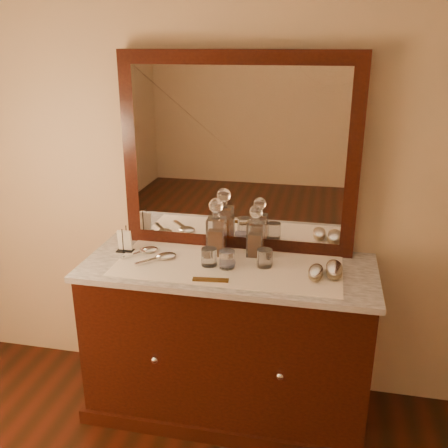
{
  "coord_description": "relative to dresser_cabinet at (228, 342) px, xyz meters",
  "views": [
    {
      "loc": [
        0.44,
        -0.24,
        1.88
      ],
      "look_at": [
        0.0,
        1.85,
        1.1
      ],
      "focal_mm": 40.06,
      "sensor_mm": 36.0,
      "label": 1
    }
  ],
  "objects": [
    {
      "name": "pin_dish",
      "position": [
        -0.01,
        0.01,
        0.45
      ],
      "size": [
        0.1,
        0.1,
        0.01
      ],
      "primitive_type": "cylinder",
      "rotation": [
        0.0,
        0.0,
        0.38
      ],
      "color": "white",
      "rests_on": "lace_runner"
    },
    {
      "name": "brush_far",
      "position": [
        0.51,
        -0.01,
        0.47
      ],
      "size": [
        0.08,
        0.18,
        0.05
      ],
      "color": "#8D7756",
      "rests_on": "lace_runner"
    },
    {
      "name": "lace_runner",
      "position": [
        0.0,
        -0.02,
        0.44
      ],
      "size": [
        1.1,
        0.45,
        0.0
      ],
      "primitive_type": "cube",
      "color": "white",
      "rests_on": "marble_top"
    },
    {
      "name": "hand_mirror_inner",
      "position": [
        -0.34,
        -0.0,
        0.45
      ],
      "size": [
        0.19,
        0.21,
        0.02
      ],
      "color": "silver",
      "rests_on": "lace_runner"
    },
    {
      "name": "comb",
      "position": [
        -0.04,
        -0.19,
        0.45
      ],
      "size": [
        0.17,
        0.05,
        0.01
      ],
      "primitive_type": "cube",
      "rotation": [
        0.0,
        0.0,
        0.1
      ],
      "color": "brown",
      "rests_on": "lace_runner"
    },
    {
      "name": "tumblers",
      "position": [
        0.03,
        -0.02,
        0.49
      ],
      "size": [
        0.34,
        0.13,
        0.09
      ],
      "color": "white",
      "rests_on": "lace_runner"
    },
    {
      "name": "dresser_cabinet",
      "position": [
        0.0,
        0.0,
        0.0
      ],
      "size": [
        1.4,
        0.55,
        0.82
      ],
      "primitive_type": "cube",
      "color": "black",
      "rests_on": "floor"
    },
    {
      "name": "dresser_plinth",
      "position": [
        0.0,
        0.0,
        -0.37
      ],
      "size": [
        1.46,
        0.59,
        0.08
      ],
      "primitive_type": "cube",
      "color": "black",
      "rests_on": "floor"
    },
    {
      "name": "decanter_right",
      "position": [
        0.11,
        0.14,
        0.55
      ],
      "size": [
        0.08,
        0.08,
        0.27
      ],
      "color": "#954A15",
      "rests_on": "lace_runner"
    },
    {
      "name": "hand_mirror_outer",
      "position": [
        -0.45,
        0.05,
        0.45
      ],
      "size": [
        0.17,
        0.2,
        0.02
      ],
      "color": "silver",
      "rests_on": "lace_runner"
    },
    {
      "name": "marble_top",
      "position": [
        0.0,
        0.0,
        0.42
      ],
      "size": [
        1.44,
        0.59,
        0.03
      ],
      "primitive_type": "cube",
      "color": "white",
      "rests_on": "dresser_cabinet"
    },
    {
      "name": "mirror_frame",
      "position": [
        0.0,
        0.25,
        0.94
      ],
      "size": [
        1.2,
        0.08,
        1.0
      ],
      "primitive_type": "cube",
      "color": "black",
      "rests_on": "marble_top"
    },
    {
      "name": "knob_right",
      "position": [
        0.3,
        -0.28,
        0.04
      ],
      "size": [
        0.04,
        0.04,
        0.04
      ],
      "primitive_type": "sphere",
      "color": "silver",
      "rests_on": "dresser_cabinet"
    },
    {
      "name": "knob_left",
      "position": [
        -0.3,
        -0.28,
        0.04
      ],
      "size": [
        0.04,
        0.04,
        0.04
      ],
      "primitive_type": "sphere",
      "color": "silver",
      "rests_on": "dresser_cabinet"
    },
    {
      "name": "mirror_glass",
      "position": [
        0.0,
        0.21,
        0.94
      ],
      "size": [
        1.06,
        0.01,
        0.86
      ],
      "primitive_type": "cube",
      "color": "white",
      "rests_on": "marble_top"
    },
    {
      "name": "brush_near",
      "position": [
        0.43,
        -0.05,
        0.47
      ],
      "size": [
        0.08,
        0.16,
        0.04
      ],
      "color": "#8D7756",
      "rests_on": "lace_runner"
    },
    {
      "name": "napkin_rack",
      "position": [
        -0.56,
        0.06,
        0.49
      ],
      "size": [
        0.09,
        0.06,
        0.13
      ],
      "color": "black",
      "rests_on": "marble_top"
    },
    {
      "name": "decanter_left",
      "position": [
        -0.08,
        0.11,
        0.56
      ],
      "size": [
        0.09,
        0.09,
        0.3
      ],
      "color": "#954A15",
      "rests_on": "lace_runner"
    }
  ]
}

